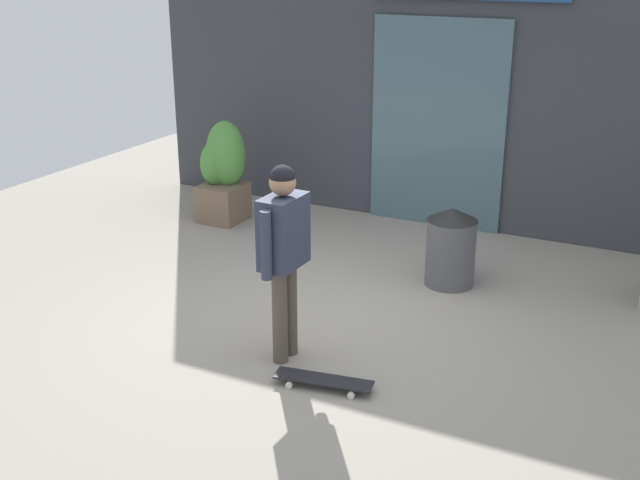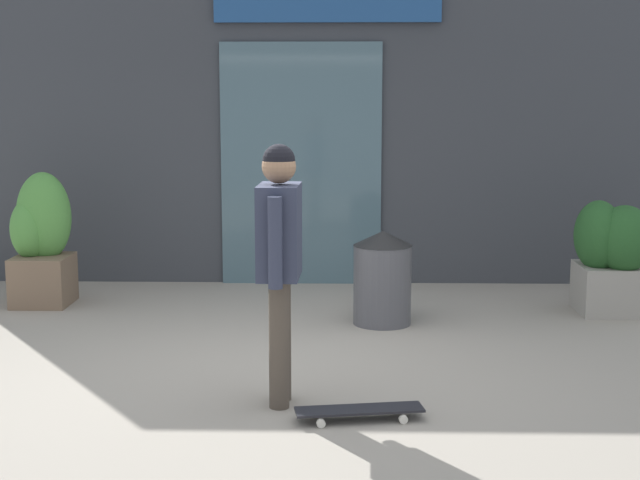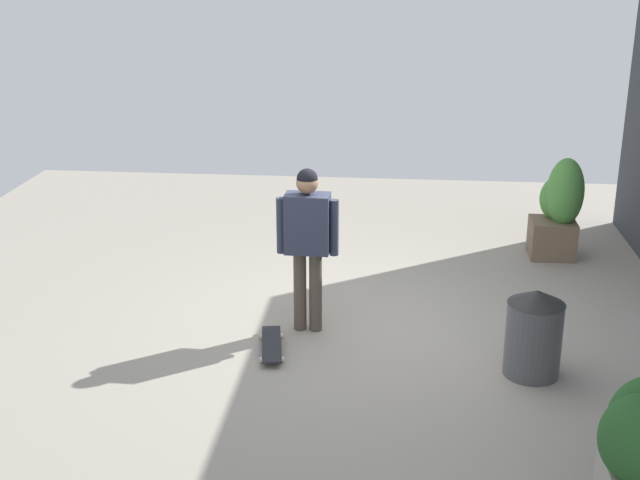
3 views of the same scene
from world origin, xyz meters
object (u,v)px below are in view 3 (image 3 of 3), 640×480
at_px(skateboard, 272,344).
at_px(planter_box_right, 560,208).
at_px(trash_bin, 534,332).
at_px(skateboarder, 307,233).

xyz_separation_m(skateboard, planter_box_right, (-3.03, 3.20, 0.57)).
bearing_deg(trash_bin, planter_box_right, 167.07).
bearing_deg(skateboarder, trash_bin, 72.25).
xyz_separation_m(skateboarder, trash_bin, (0.76, 2.15, -0.63)).
distance_m(skateboarder, trash_bin, 2.37).
distance_m(skateboard, trash_bin, 2.49).
relative_size(skateboarder, planter_box_right, 1.34).
bearing_deg(skateboarder, planter_box_right, 132.60).
distance_m(planter_box_right, trash_bin, 3.37).
bearing_deg(trash_bin, skateboard, -95.74).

